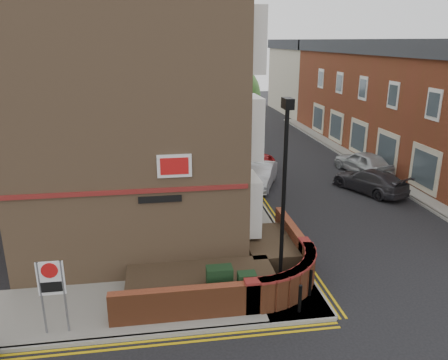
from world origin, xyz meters
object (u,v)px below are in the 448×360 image
Objects in this scene: lamppost at (283,203)px; silver_car_near at (260,175)px; zone_sign at (52,284)px; utility_cabinet_large at (219,284)px.

lamppost is 1.56× the size of silver_car_near.
silver_car_near is (8.60, 11.97, -0.98)m from zone_sign.
zone_sign is (-6.60, -0.70, -1.70)m from lamppost.
zone_sign is at bearing -170.31° from utility_cabinet_large.
lamppost is 2.86× the size of zone_sign.
zone_sign reaches higher than silver_car_near.
silver_car_near is at bearing 70.75° from utility_cabinet_large.
lamppost reaches higher than silver_car_near.
zone_sign is 14.77m from silver_car_near.
utility_cabinet_large is 0.30× the size of silver_car_near.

